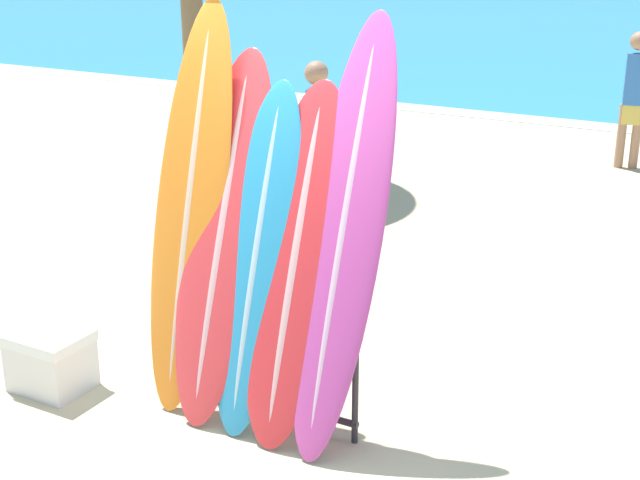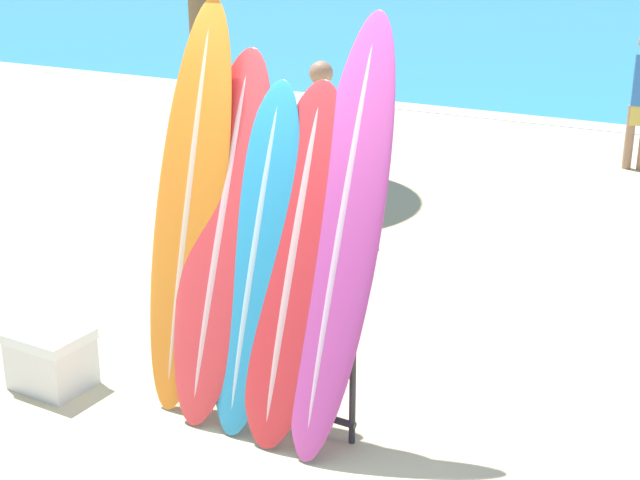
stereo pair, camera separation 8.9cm
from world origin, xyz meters
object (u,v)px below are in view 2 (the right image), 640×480
Objects in this scene: surfboard_slot_1 at (222,238)px; person_far_right at (321,141)px; surfboard_slot_2 at (256,260)px; surfboard_rack at (256,344)px; surfboard_slot_3 at (294,266)px; cooler_box at (51,358)px; surfboard_slot_0 at (190,208)px; person_mid_beach at (233,160)px; surfboard_slot_4 at (341,238)px.

surfboard_slot_1 is 3.50m from person_far_right.
surfboard_rack is at bearing -117.61° from surfboard_slot_2.
surfboard_slot_3 reaches higher than cooler_box.
person_far_right is at bearing 117.33° from surfboard_slot_3.
person_far_right is (-0.92, 3.26, -0.33)m from surfboard_slot_0.
surfboard_slot_1 is (-0.26, 0.04, 0.64)m from surfboard_rack.
surfboard_rack is at bearing -175.68° from surfboard_slot_3.
surfboard_slot_0 is 3.40m from person_far_right.
cooler_box is (0.31, -2.60, -0.76)m from person_mid_beach.
surfboard_slot_0 is 1.44× the size of person_mid_beach.
surfboard_slot_4 reaches higher than surfboard_slot_1.
surfboard_rack is 0.56× the size of surfboard_slot_4.
surfboard_slot_2 is 0.26m from surfboard_slot_3.
person_mid_beach is 1.15m from person_far_right.
surfboard_rack is 0.67× the size of surfboard_slot_2.
surfboard_slot_0 is 1.07m from surfboard_slot_4.
surfboard_slot_3 reaches higher than surfboard_slot_2.
surfboard_slot_2 is (0.01, 0.01, 0.56)m from surfboard_rack.
cooler_box is at bearing -166.45° from surfboard_slot_3.
surfboard_slot_1 reaches higher than person_far_right.
person_mid_beach is at bearing 136.77° from surfboard_slot_4.
person_far_right is (-1.45, 3.32, -0.10)m from surfboard_slot_2.
surfboard_slot_0 is 1.01× the size of surfboard_slot_4.
surfboard_slot_0 is 1.47× the size of person_far_right.
surfboard_slot_0 is 1.13× the size of surfboard_slot_1.
surfboard_slot_0 reaches higher than surfboard_slot_4.
surfboard_slot_0 reaches higher than surfboard_slot_3.
surfboard_slot_1 reaches higher than surfboard_slot_2.
surfboard_slot_2 is at bearing 62.39° from surfboard_rack.
surfboard_slot_0 is 0.30m from surfboard_slot_1.
surfboard_slot_2 is 0.58m from surfboard_slot_4.
cooler_box is (-1.67, -0.40, -0.85)m from surfboard_slot_3.
surfboard_slot_0 is 2.47m from person_mid_beach.
surfboard_slot_1 is 0.54m from surfboard_slot_3.
surfboard_slot_1 is at bearing -6.29° from surfboard_slot_0.
surfboard_slot_1 is 1.28× the size of person_mid_beach.
surfboard_slot_3 is 4.15× the size of cooler_box.
surfboard_slot_1 is (0.26, -0.03, -0.14)m from surfboard_slot_0.
person_far_right is at bearing 121.54° from surfboard_slot_4.
surfboard_slot_2 is at bearing 15.69° from cooler_box.
surfboard_slot_1 is 0.90× the size of surfboard_slot_4.
surfboard_rack is at bearing 15.26° from cooler_box.
surfboard_slot_4 is 1.45× the size of person_far_right.
cooler_box is (0.04, -3.72, -0.74)m from person_far_right.
surfboard_slot_1 is 0.28m from surfboard_slot_2.
person_far_right is (0.27, 1.11, -0.02)m from person_mid_beach.
surfboard_slot_3 is at bearing 4.32° from surfboard_rack.
surfboard_slot_2 is (0.27, -0.03, -0.08)m from surfboard_slot_1.
surfboard_slot_4 is at bearing 3.29° from surfboard_slot_1.
surfboard_slot_2 is at bearing -178.43° from surfboard_slot_3.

